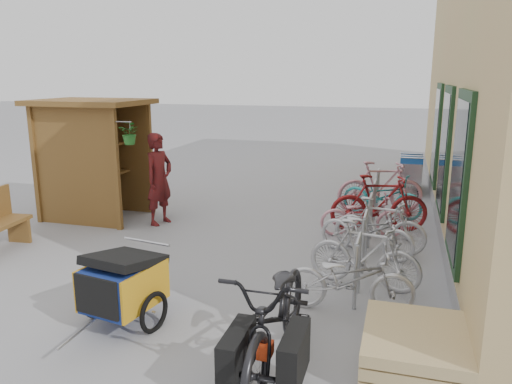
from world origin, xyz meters
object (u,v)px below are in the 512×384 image
(bike_3, at_px, (380,225))
(bike_7, at_px, (380,187))
(pallet_stack, at_px, (414,349))
(bike_1, at_px, (364,255))
(cargo_bike, at_px, (278,317))
(kiosk, at_px, (89,142))
(person_kiosk, at_px, (159,179))
(shopping_carts, at_px, (411,169))
(child_trailer, at_px, (123,283))
(bike_5, at_px, (379,203))
(bike_0, at_px, (349,279))
(bike_6, at_px, (382,196))
(bike_4, at_px, (363,215))
(bike_2, at_px, (367,231))

(bike_3, bearing_deg, bike_7, 10.93)
(bike_3, xyz_separation_m, bike_7, (-0.12, 2.55, 0.09))
(pallet_stack, relative_size, bike_1, 0.76)
(cargo_bike, distance_m, bike_3, 3.90)
(kiosk, distance_m, person_kiosk, 1.67)
(shopping_carts, relative_size, child_trailer, 0.95)
(kiosk, height_order, child_trailer, kiosk)
(child_trailer, xyz_separation_m, bike_5, (2.69, 4.50, 0.03))
(cargo_bike, height_order, bike_0, cargo_bike)
(person_kiosk, relative_size, bike_6, 1.07)
(kiosk, distance_m, bike_4, 5.55)
(bike_6, bearing_deg, bike_3, -161.50)
(person_kiosk, distance_m, bike_1, 4.56)
(pallet_stack, relative_size, bike_3, 0.79)
(shopping_carts, bearing_deg, child_trailer, -111.88)
(bike_2, distance_m, bike_7, 2.80)
(kiosk, relative_size, bike_2, 1.57)
(child_trailer, relative_size, person_kiosk, 0.89)
(person_kiosk, distance_m, bike_4, 3.93)
(bike_0, xyz_separation_m, bike_2, (0.07, 2.07, -0.01))
(kiosk, xyz_separation_m, shopping_carts, (6.28, 4.32, -0.98))
(child_trailer, height_order, bike_4, child_trailer)
(shopping_carts, height_order, bike_7, bike_7)
(kiosk, relative_size, person_kiosk, 1.39)
(cargo_bike, distance_m, bike_2, 3.62)
(child_trailer, relative_size, cargo_bike, 0.71)
(child_trailer, bearing_deg, kiosk, 137.70)
(bike_2, relative_size, bike_3, 1.04)
(shopping_carts, bearing_deg, bike_7, -105.70)
(pallet_stack, height_order, bike_7, bike_7)
(shopping_carts, bearing_deg, bike_0, -96.22)
(bike_5, distance_m, bike_6, 1.06)
(kiosk, bearing_deg, pallet_stack, -31.66)
(bike_2, relative_size, bike_5, 0.88)
(shopping_carts, height_order, cargo_bike, cargo_bike)
(child_trailer, distance_m, bike_6, 6.18)
(bike_6, bearing_deg, kiosk, 123.59)
(person_kiosk, relative_size, bike_5, 0.99)
(bike_0, height_order, bike_6, bike_6)
(bike_1, bearing_deg, bike_0, -177.37)
(kiosk, distance_m, cargo_bike, 6.64)
(bike_1, bearing_deg, bike_7, 11.47)
(pallet_stack, height_order, person_kiosk, person_kiosk)
(bike_4, height_order, bike_5, bike_5)
(kiosk, height_order, bike_5, kiosk)
(kiosk, distance_m, shopping_carts, 7.68)
(bike_1, bearing_deg, bike_2, 14.46)
(bike_7, bearing_deg, bike_1, 163.60)
(kiosk, bearing_deg, bike_4, 2.65)
(bike_3, bearing_deg, bike_1, -176.64)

